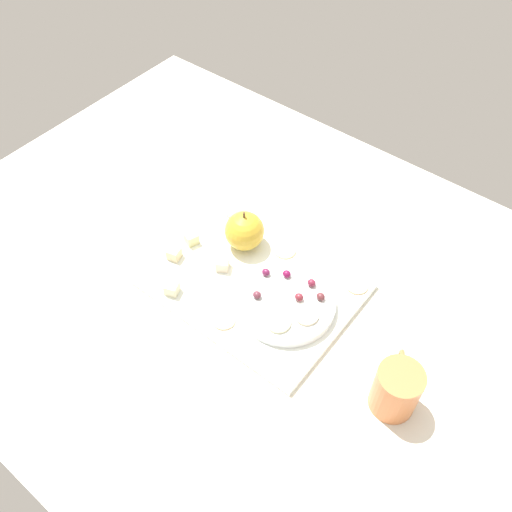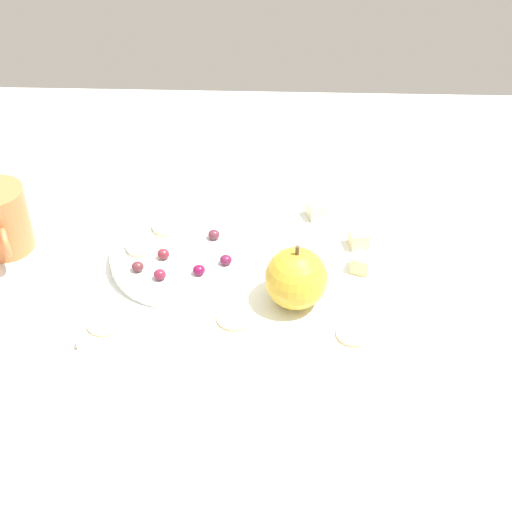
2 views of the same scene
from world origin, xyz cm
name	(u,v)px [view 1 (image 1 of 2)]	position (x,y,z in cm)	size (l,w,h in cm)	color
table	(248,287)	(0.00, 0.00, 1.80)	(137.18, 101.47, 3.60)	silver
platter	(253,284)	(1.43, -0.10, 4.25)	(38.07, 28.87, 1.31)	white
serving_dish	(286,303)	(9.66, -0.71, 5.89)	(18.14, 18.14, 1.96)	white
apple_whole	(244,231)	(-5.90, 6.30, 8.86)	(7.91, 7.91, 7.91)	gold
apple_stem	(244,215)	(-5.90, 6.30, 13.42)	(0.50, 0.50, 1.20)	brown
cheese_cube_0	(172,288)	(-9.01, -11.52, 6.11)	(2.41, 2.41, 2.41)	beige
cheese_cube_1	(192,238)	(-14.65, 0.15, 6.11)	(2.41, 2.41, 2.41)	beige
cheese_cube_2	(174,253)	(-14.62, -5.07, 6.11)	(2.41, 2.41, 2.41)	beige
cheese_cube_3	(222,264)	(-5.37, -1.25, 6.11)	(2.41, 2.41, 2.41)	beige
cracker_0	(285,251)	(1.67, 9.80, 5.11)	(4.33, 4.33, 0.40)	#E1C188
cracker_1	(236,212)	(-12.97, 11.97, 5.11)	(4.33, 4.33, 0.40)	#E0BE8A
cracker_2	(224,320)	(2.72, -10.35, 5.11)	(4.33, 4.33, 0.40)	beige
cracker_3	(357,285)	(17.56, 11.30, 5.11)	(4.33, 4.33, 0.40)	beige
grape_0	(312,283)	(11.36, 4.76, 7.60)	(1.60, 1.44, 1.47)	maroon
grape_1	(299,297)	(11.41, 0.69, 7.60)	(1.60, 1.44, 1.46)	maroon
grape_2	(321,297)	(14.41, 3.24, 7.55)	(1.60, 1.44, 1.37)	brown
grape_3	(266,272)	(3.16, 1.54, 7.55)	(1.60, 1.44, 1.36)	#671C41
grape_4	(287,274)	(6.48, 3.64, 7.55)	(1.60, 1.44, 1.36)	maroon
grape_5	(257,295)	(5.09, -3.63, 7.56)	(1.60, 1.44, 1.39)	brown
apple_slice_0	(278,322)	(11.52, -5.75, 7.17)	(4.50, 4.50, 0.60)	beige
apple_slice_1	(306,315)	(14.49, -1.38, 7.17)	(4.50, 4.50, 0.60)	beige
cup	(396,389)	(34.22, -4.87, 8.41)	(7.55, 10.32, 9.62)	#D17440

